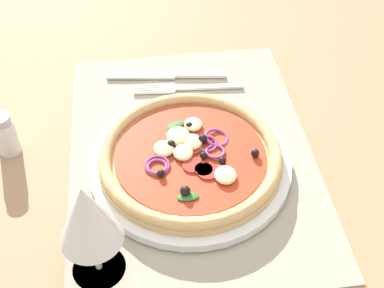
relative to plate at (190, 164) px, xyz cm
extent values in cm
cube|color=#9E7A56|center=(3.26, -0.55, -2.27)|extent=(190.00, 140.00, 2.40)
cube|color=#A39984|center=(3.26, -0.55, -0.87)|extent=(47.96, 34.91, 0.40)
cylinder|color=white|center=(0.00, 0.00, 0.00)|extent=(28.15, 28.15, 1.34)
cylinder|color=tan|center=(0.00, 0.00, 1.17)|extent=(25.53, 25.53, 1.00)
torus|color=tan|center=(0.00, 0.00, 2.03)|extent=(25.29, 25.29, 1.80)
cylinder|color=#B7381E|center=(0.00, 0.00, 1.82)|extent=(20.94, 20.94, 0.30)
ellipsoid|color=beige|center=(5.52, -1.13, 2.41)|extent=(2.95, 2.66, 0.89)
ellipsoid|color=beige|center=(2.79, 1.27, 2.53)|extent=(3.75, 3.38, 1.13)
ellipsoid|color=beige|center=(-4.73, -4.06, 2.46)|extent=(3.29, 2.96, 0.99)
ellipsoid|color=beige|center=(0.04, 0.97, 2.43)|extent=(3.05, 2.75, 0.92)
ellipsoid|color=beige|center=(1.96, -0.06, 2.44)|extent=(3.12, 2.80, 0.93)
ellipsoid|color=beige|center=(1.17, 3.51, 2.44)|extent=(3.17, 2.85, 0.95)
sphere|color=black|center=(-6.87, 1.51, 2.65)|extent=(1.36, 1.36, 1.36)
sphere|color=black|center=(-3.38, 4.30, 2.50)|extent=(1.05, 1.05, 1.05)
sphere|color=black|center=(-1.42, -8.75, 2.55)|extent=(1.16, 1.16, 1.16)
sphere|color=black|center=(5.21, -0.95, 2.50)|extent=(1.06, 1.06, 1.06)
sphere|color=black|center=(-0.89, -1.72, 2.48)|extent=(1.03, 1.03, 1.03)
sphere|color=black|center=(1.73, 2.44, 2.57)|extent=(1.19, 1.19, 1.19)
sphere|color=black|center=(-2.22, -4.10, 2.51)|extent=(1.07, 1.07, 1.07)
sphere|color=black|center=(2.17, -2.04, 2.62)|extent=(1.31, 1.31, 1.31)
torus|color=#8E3D75|center=(-1.90, 4.70, 2.22)|extent=(2.96, 2.95, 0.59)
torus|color=#8E3D75|center=(1.48, -2.60, 2.22)|extent=(3.02, 2.99, 0.93)
torus|color=#8E3D75|center=(-0.14, -3.45, 2.22)|extent=(2.89, 2.88, 0.61)
torus|color=#8E3D75|center=(2.54, -4.08, 2.22)|extent=(3.55, 3.52, 1.25)
torus|color=#8E3D75|center=(-1.70, 4.65, 2.22)|extent=(3.56, 3.53, 0.84)
cylinder|color=#A3281E|center=(-3.52, -1.93, 2.12)|extent=(2.95, 2.95, 0.30)
cylinder|color=#A3281E|center=(1.09, 3.50, 2.12)|extent=(2.43, 2.43, 0.30)
cylinder|color=#A3281E|center=(-2.17, -0.03, 2.12)|extent=(2.75, 2.75, 0.30)
cylinder|color=#A3281E|center=(-3.12, -1.41, 2.12)|extent=(2.44, 2.44, 0.30)
cylinder|color=#A3281E|center=(1.20, -0.78, 2.12)|extent=(2.69, 2.69, 0.30)
ellipsoid|color=#2D6B28|center=(-7.49, 1.24, 2.17)|extent=(1.43, 2.82, 0.30)
ellipsoid|color=#2D6B28|center=(5.83, 1.42, 2.17)|extent=(2.54, 3.13, 0.30)
ellipsoid|color=#2D6B28|center=(2.40, -0.38, 2.17)|extent=(3.04, 1.98, 0.30)
cube|color=silver|center=(17.16, -5.30, -0.45)|extent=(1.72, 11.20, 0.44)
cube|color=silver|center=(17.67, 1.52, -0.45)|extent=(2.38, 2.67, 0.44)
cube|color=silver|center=(18.81, 4.87, -0.45)|extent=(0.64, 4.33, 0.44)
cube|color=silver|center=(18.22, 4.91, -0.45)|extent=(0.64, 4.33, 0.44)
cube|color=silver|center=(17.62, 4.95, -0.45)|extent=(0.64, 4.33, 0.44)
cube|color=silver|center=(17.02, 5.00, -0.45)|extent=(0.64, 4.33, 0.44)
cube|color=silver|center=(20.53, -4.33, -0.36)|extent=(2.37, 8.50, 0.62)
cube|color=silver|center=(21.82, 5.59, -0.45)|extent=(3.48, 11.76, 0.44)
cylinder|color=silver|center=(-14.45, 12.82, -0.87)|extent=(6.40, 6.40, 0.40)
cylinder|color=silver|center=(-14.45, 12.82, 2.33)|extent=(0.80, 0.80, 6.00)
cone|color=silver|center=(-14.45, 12.82, 9.58)|extent=(7.20, 7.20, 8.50)
cone|color=orange|center=(-14.45, 12.82, 9.49)|extent=(6.40, 6.40, 7.51)
cylinder|color=silver|center=(7.05, 25.61, 1.68)|extent=(3.20, 3.20, 5.50)
cylinder|color=#ADADB2|center=(7.05, 25.61, 5.03)|extent=(2.88, 2.88, 1.20)
camera|label=1|loc=(-48.95, 6.09, 53.75)|focal=48.75mm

